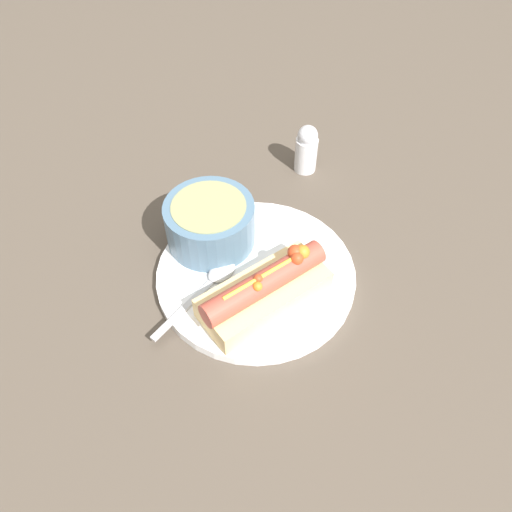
{
  "coord_description": "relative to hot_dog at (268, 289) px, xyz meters",
  "views": [
    {
      "loc": [
        -0.08,
        -0.38,
        0.5
      ],
      "look_at": [
        0.0,
        0.0,
        0.04
      ],
      "focal_mm": 35.0,
      "sensor_mm": 36.0,
      "label": 1
    }
  ],
  "objects": [
    {
      "name": "hot_dog",
      "position": [
        0.0,
        0.0,
        0.0
      ],
      "size": [
        0.17,
        0.12,
        0.06
      ],
      "rotation": [
        0.0,
        0.0,
        0.43
      ],
      "color": "#E5C17F",
      "rests_on": "dinner_plate"
    },
    {
      "name": "salt_shaker",
      "position": [
        0.11,
        0.24,
        0.0
      ],
      "size": [
        0.03,
        0.03,
        0.08
      ],
      "color": "silver",
      "rests_on": "ground_plane"
    },
    {
      "name": "ground_plane",
      "position": [
        -0.0,
        0.05,
        -0.04
      ],
      "size": [
        4.0,
        4.0,
        0.0
      ],
      "primitive_type": "plane",
      "color": "#4C4238"
    },
    {
      "name": "soup_bowl",
      "position": [
        -0.05,
        0.11,
        0.01
      ],
      "size": [
        0.11,
        0.11,
        0.06
      ],
      "color": "slate",
      "rests_on": "dinner_plate"
    },
    {
      "name": "spoon",
      "position": [
        -0.06,
        0.04,
        -0.02
      ],
      "size": [
        0.12,
        0.11,
        0.01
      ],
      "rotation": [
        0.0,
        0.0,
        0.72
      ],
      "color": "#B7B7BC",
      "rests_on": "dinner_plate"
    },
    {
      "name": "dinner_plate",
      "position": [
        -0.0,
        0.05,
        -0.03
      ],
      "size": [
        0.25,
        0.25,
        0.01
      ],
      "color": "white",
      "rests_on": "ground_plane"
    }
  ]
}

